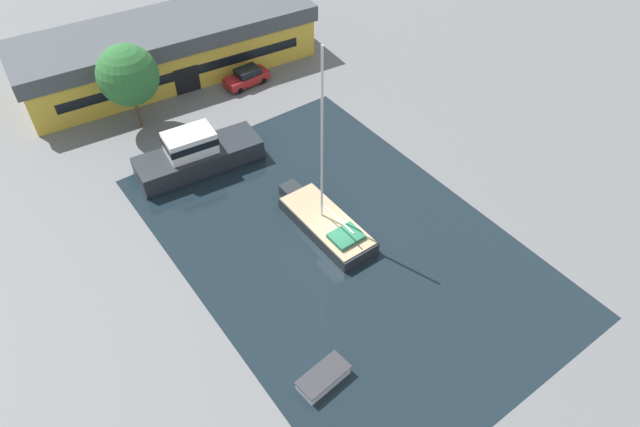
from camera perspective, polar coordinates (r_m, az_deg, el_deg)
The scene contains 8 objects.
ground_plane at distance 40.54m, azimuth 1.96°, elevation -2.89°, with size 440.00×440.00×0.00m, color slate.
water_canal at distance 40.54m, azimuth 1.96°, elevation -2.88°, with size 20.74×31.28×0.01m, color black.
warehouse_building at distance 59.18m, azimuth -14.89°, elevation 15.70°, with size 29.19×11.26×5.21m.
quay_tree_near_building at distance 50.74m, azimuth -18.67°, elevation 12.97°, with size 5.10×5.10×7.65m.
parked_car at distance 56.67m, azimuth -7.34°, elevation 13.39°, with size 4.46×2.08×1.68m.
sailboat_moored at distance 41.03m, azimuth 0.53°, elevation -0.87°, with size 3.11×9.23×14.29m.
motor_cruiser at distance 46.76m, azimuth -12.19°, elevation 5.75°, with size 10.43×4.53×3.53m.
small_dinghy at distance 33.82m, azimuth 0.35°, elevation -16.08°, with size 3.29×1.83×0.72m.
Camera 1 is at (-17.30, -21.31, 29.84)m, focal length 32.00 mm.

